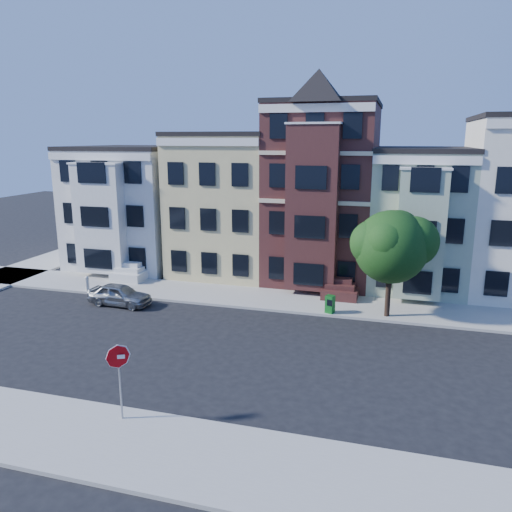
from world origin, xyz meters
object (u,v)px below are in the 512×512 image
(street_tree, at_px, (391,252))
(newspaper_box, at_px, (330,304))
(fire_hydrant, at_px, (87,285))
(stop_sign, at_px, (120,377))
(parked_car, at_px, (120,295))

(street_tree, height_order, newspaper_box, street_tree)
(newspaper_box, bearing_deg, fire_hydrant, -160.64)
(newspaper_box, relative_size, fire_hydrant, 1.34)
(fire_hydrant, bearing_deg, street_tree, 1.27)
(newspaper_box, bearing_deg, stop_sign, -94.15)
(parked_car, relative_size, newspaper_box, 3.81)
(fire_hydrant, xyz_separation_m, stop_sign, (10.24, -13.03, 1.21))
(street_tree, distance_m, stop_sign, 16.21)
(fire_hydrant, relative_size, stop_sign, 0.24)
(street_tree, bearing_deg, fire_hydrant, -178.73)
(parked_car, relative_size, stop_sign, 1.23)
(parked_car, xyz_separation_m, fire_hydrant, (-3.39, 1.66, -0.13))
(street_tree, bearing_deg, newspaper_box, -173.22)
(street_tree, xyz_separation_m, parked_car, (-15.64, -2.08, -3.18))
(parked_car, height_order, fire_hydrant, parked_car)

